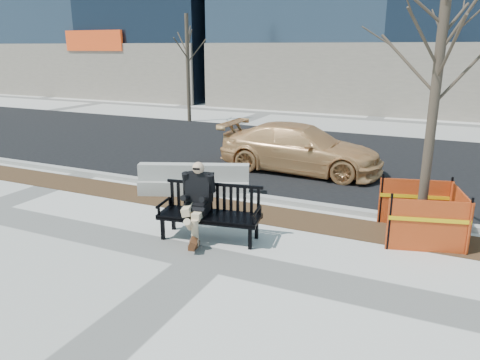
% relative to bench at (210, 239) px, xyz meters
% --- Properties ---
extents(ground, '(120.00, 120.00, 0.00)m').
position_rel_bench_xyz_m(ground, '(0.39, -0.82, 0.00)').
color(ground, beige).
rests_on(ground, ground).
extents(mulch_strip, '(40.00, 1.20, 0.02)m').
position_rel_bench_xyz_m(mulch_strip, '(0.39, 1.78, 0.00)').
color(mulch_strip, '#47301C').
rests_on(mulch_strip, ground).
extents(asphalt_street, '(60.00, 10.40, 0.01)m').
position_rel_bench_xyz_m(asphalt_street, '(0.39, 7.98, 0.00)').
color(asphalt_street, black).
rests_on(asphalt_street, ground).
extents(curb, '(60.00, 0.25, 0.12)m').
position_rel_bench_xyz_m(curb, '(0.39, 2.73, 0.06)').
color(curb, '#9E9B93').
rests_on(curb, ground).
extents(bench, '(2.20, 1.09, 1.12)m').
position_rel_bench_xyz_m(bench, '(0.00, 0.00, 0.00)').
color(bench, black).
rests_on(bench, ground).
extents(seated_man, '(0.84, 1.20, 1.55)m').
position_rel_bench_xyz_m(seated_man, '(-0.28, 0.01, 0.00)').
color(seated_man, black).
rests_on(seated_man, ground).
extents(tree_fence, '(2.76, 2.76, 5.67)m').
position_rel_bench_xyz_m(tree_fence, '(3.87, 1.87, 0.00)').
color(tree_fence, '#DF501F').
rests_on(tree_fence, ground).
extents(sedan, '(5.13, 2.22, 1.47)m').
position_rel_bench_xyz_m(sedan, '(0.03, 5.88, 0.00)').
color(sedan, tan).
rests_on(sedan, ground).
extents(jersey_barrier_left, '(2.91, 1.64, 0.83)m').
position_rel_bench_xyz_m(jersey_barrier_left, '(-1.79, 2.43, 0.00)').
color(jersey_barrier_left, '#A09E96').
rests_on(jersey_barrier_left, ground).
extents(far_tree_left, '(2.50, 2.50, 5.79)m').
position_rel_bench_xyz_m(far_tree_left, '(-8.32, 13.12, 0.00)').
color(far_tree_left, '#4D4032').
rests_on(far_tree_left, ground).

